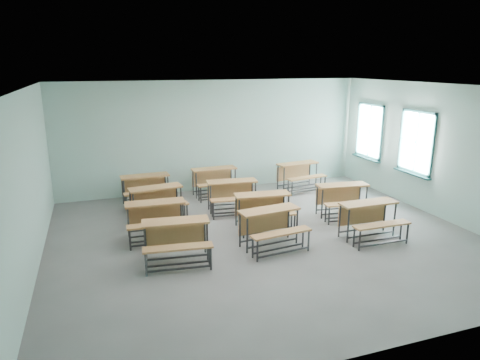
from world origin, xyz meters
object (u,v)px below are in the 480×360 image
Objects in this scene: desk_unit_r1c1 at (264,206)px; desk_unit_r2c0 at (157,198)px; desk_unit_r0c2 at (371,215)px; desk_unit_r3c0 at (146,185)px; desk_unit_r0c0 at (176,235)px; desk_unit_r1c2 at (344,196)px; desk_unit_r1c0 at (156,215)px; desk_unit_r2c1 at (233,192)px; desk_unit_r0c1 at (272,223)px; desk_unit_r3c2 at (300,172)px; desk_unit_r3c1 at (215,178)px.

desk_unit_r2c0 is at bearing 154.84° from desk_unit_r1c1.
desk_unit_r0c2 and desk_unit_r3c0 have the same top height.
desk_unit_r3c0 is at bearing 138.19° from desk_unit_r1c1.
desk_unit_r1c2 is at bearing 21.52° from desk_unit_r0c0.
desk_unit_r1c0 is 0.97× the size of desk_unit_r2c1.
desk_unit_r0c1 is 4.35m from desk_unit_r3c2.
desk_unit_r2c1 is at bearing 85.27° from desk_unit_r0c1.
desk_unit_r3c0 is at bearing 157.82° from desk_unit_r1c2.
desk_unit_r0c0 is at bearing -147.89° from desk_unit_r1c1.
desk_unit_r3c0 is 4.50m from desk_unit_r3c2.
desk_unit_r1c0 and desk_unit_r2c0 have the same top height.
desk_unit_r2c1 is (-0.31, 1.29, 0.00)m from desk_unit_r1c1.
desk_unit_r2c1 is at bearing 30.52° from desk_unit_r1c0.
desk_unit_r0c0 and desk_unit_r0c2 have the same top height.
desk_unit_r1c2 is 0.99× the size of desk_unit_r3c2.
desk_unit_r3c0 is (-0.11, 1.23, 0.00)m from desk_unit_r2c0.
desk_unit_r3c2 is at bearing 55.72° from desk_unit_r1c1.
desk_unit_r2c1 is (-2.46, 1.21, 0.00)m from desk_unit_r1c2.
desk_unit_r0c2 and desk_unit_r1c2 have the same top height.
desk_unit_r0c1 is at bearing -131.89° from desk_unit_r3c2.
desk_unit_r0c2 and desk_unit_r2c1 have the same top height.
desk_unit_r3c0 is at bearing 88.19° from desk_unit_r2c0.
desk_unit_r3c1 is (-0.36, 2.74, 0.00)m from desk_unit_r1c1.
desk_unit_r0c1 and desk_unit_r2c1 have the same top height.
desk_unit_r0c2 is 0.93× the size of desk_unit_r2c0.
desk_unit_r0c2 and desk_unit_r2c0 have the same top height.
desk_unit_r1c2 is (2.39, 1.12, 0.00)m from desk_unit_r0c1.
desk_unit_r2c1 is at bearing -35.41° from desk_unit_r3c0.
desk_unit_r2c1 is at bearing -8.50° from desk_unit_r2c0.
desk_unit_r3c2 is at bearing 8.57° from desk_unit_r2c0.
desk_unit_r1c1 is (2.19, 1.06, 0.00)m from desk_unit_r0c0.
desk_unit_r0c0 is 1.00× the size of desk_unit_r2c0.
desk_unit_r2c1 is 2.80m from desk_unit_r3c2.
desk_unit_r1c1 is at bearing -70.27° from desk_unit_r2c1.
desk_unit_r0c1 is (1.95, 0.03, 0.00)m from desk_unit_r0c0.
desk_unit_r2c1 and desk_unit_r3c2 have the same top height.
desk_unit_r2c1 is at bearing 160.79° from desk_unit_r1c2.
desk_unit_r0c2 is at bearing 3.34° from desk_unit_r0c0.
desk_unit_r1c1 is at bearing -84.88° from desk_unit_r3c1.
desk_unit_r2c1 is (-0.07, 2.33, 0.00)m from desk_unit_r0c1.
desk_unit_r0c1 is 0.99× the size of desk_unit_r2c0.
desk_unit_r2c1 is at bearing 109.80° from desk_unit_r1c1.
desk_unit_r3c2 is at bearing 95.96° from desk_unit_r1c2.
desk_unit_r0c2 and desk_unit_r1c1 have the same top height.
desk_unit_r1c2 is at bearing -49.02° from desk_unit_r3c1.
desk_unit_r1c0 is at bearing -94.81° from desk_unit_r3c0.
desk_unit_r0c1 is at bearing -57.56° from desk_unit_r2c0.
desk_unit_r1c0 is 2.40m from desk_unit_r1c1.
desk_unit_r0c2 and desk_unit_r1c0 have the same top height.
desk_unit_r3c1 is at bearing 85.34° from desk_unit_r0c1.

